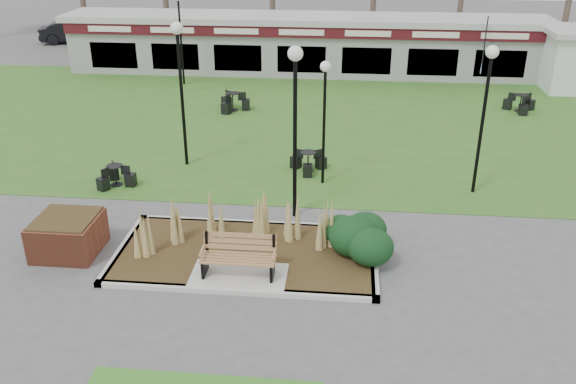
# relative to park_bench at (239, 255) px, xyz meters

# --- Properties ---
(ground) EXTENTS (100.00, 100.00, 0.00)m
(ground) POSITION_rel_park_bench_xyz_m (0.00, -0.25, -0.59)
(ground) COLOR #515154
(ground) RESTS_ON ground
(lawn) EXTENTS (34.00, 16.00, 0.02)m
(lawn) POSITION_rel_park_bench_xyz_m (0.00, 11.75, -0.58)
(lawn) COLOR #2C6820
(lawn) RESTS_ON ground
(planting_bed) EXTENTS (6.75, 3.40, 1.27)m
(planting_bed) POSITION_rel_park_bench_xyz_m (1.27, 1.10, -0.22)
(planting_bed) COLOR #2D2312
(planting_bed) RESTS_ON ground
(park_bench) EXTENTS (1.70, 0.66, 0.93)m
(park_bench) POSITION_rel_park_bench_xyz_m (0.00, 0.00, 0.00)
(park_bench) COLOR #9E7A47
(park_bench) RESTS_ON ground
(brick_planter) EXTENTS (1.50, 1.50, 0.95)m
(brick_planter) POSITION_rel_park_bench_xyz_m (-4.40, 0.75, -0.11)
(brick_planter) COLOR brown
(brick_planter) RESTS_ON ground
(food_pavilion) EXTENTS (24.60, 3.40, 2.90)m
(food_pavilion) POSITION_rel_park_bench_xyz_m (0.00, 19.71, 0.89)
(food_pavilion) COLOR gray
(food_pavilion) RESTS_ON ground
(lamp_post_near_left) EXTENTS (0.39, 0.39, 4.70)m
(lamp_post_near_left) POSITION_rel_park_bench_xyz_m (0.99, 3.25, 2.84)
(lamp_post_near_left) COLOR black
(lamp_post_near_left) RESTS_ON ground
(lamp_post_near_right) EXTENTS (0.37, 0.37, 4.40)m
(lamp_post_near_right) POSITION_rel_park_bench_xyz_m (6.20, 5.32, 2.62)
(lamp_post_near_right) COLOR black
(lamp_post_near_right) RESTS_ON ground
(lamp_post_mid_left) EXTENTS (0.39, 0.39, 4.67)m
(lamp_post_mid_left) POSITION_rel_park_bench_xyz_m (-2.92, 6.63, 2.81)
(lamp_post_mid_left) COLOR black
(lamp_post_mid_left) RESTS_ON ground
(lamp_post_mid_right) EXTENTS (0.32, 0.32, 3.82)m
(lamp_post_mid_right) POSITION_rel_park_bench_xyz_m (1.66, 5.55, 2.20)
(lamp_post_mid_right) COLOR black
(lamp_post_mid_right) RESTS_ON ground
(lamp_post_far_left) EXTENTS (0.35, 0.35, 4.27)m
(lamp_post_far_left) POSITION_rel_park_bench_xyz_m (-5.62, 16.75, 2.53)
(lamp_post_far_left) COLOR black
(lamp_post_far_left) RESTS_ON ground
(bistro_set_a) EXTENTS (1.07, 1.21, 0.65)m
(bistro_set_a) POSITION_rel_park_bench_xyz_m (-4.67, 4.75, -0.35)
(bistro_set_a) COLOR black
(bistro_set_a) RESTS_ON ground
(bistro_set_b) EXTENTS (1.33, 1.38, 0.75)m
(bistro_set_b) POSITION_rel_park_bench_xyz_m (-2.47, 12.74, -0.32)
(bistro_set_b) COLOR black
(bistro_set_b) RESTS_ON ground
(bistro_set_c) EXTENTS (1.34, 1.17, 0.71)m
(bistro_set_c) POSITION_rel_park_bench_xyz_m (9.58, 13.77, -0.33)
(bistro_set_c) COLOR black
(bistro_set_c) RESTS_ON ground
(bistro_set_d) EXTENTS (1.22, 1.08, 0.65)m
(bistro_set_d) POSITION_rel_park_bench_xyz_m (1.15, 6.47, -0.35)
(bistro_set_d) COLOR black
(bistro_set_d) RESTS_ON ground
(patio_umbrella) EXTENTS (1.81, 1.84, 2.21)m
(patio_umbrella) POSITION_rel_park_bench_xyz_m (8.65, 17.75, 0.81)
(patio_umbrella) COLOR black
(patio_umbrella) RESTS_ON ground
(car_silver) EXTENTS (4.26, 2.60, 1.36)m
(car_silver) POSITION_rel_park_bench_xyz_m (-13.87, 26.75, 0.09)
(car_silver) COLOR #BBBBC1
(car_silver) RESTS_ON ground
(car_black) EXTENTS (4.47, 2.72, 1.39)m
(car_black) POSITION_rel_park_bench_xyz_m (-15.14, 26.15, 0.11)
(car_black) COLOR black
(car_black) RESTS_ON ground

